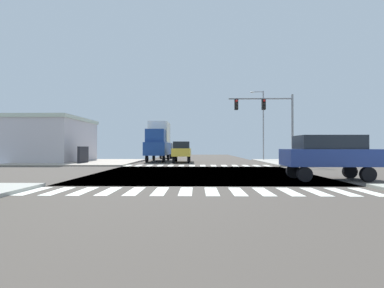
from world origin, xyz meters
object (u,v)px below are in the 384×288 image
(box_truck_trailing_1, at_px, (159,140))
(suv_queued_1, at_px, (167,149))
(street_lamp, at_px, (262,120))
(sedan_crossing_2, at_px, (172,150))
(traffic_signal_mast, at_px, (268,113))
(bank_building, at_px, (35,140))
(pickup_farside_1, at_px, (182,151))
(suv_leading_2, at_px, (328,153))

(box_truck_trailing_1, bearing_deg, suv_queued_1, -90.00)
(street_lamp, bearing_deg, sedan_crossing_2, 129.62)
(traffic_signal_mast, distance_m, sedan_crossing_2, 28.03)
(bank_building, distance_m, pickup_farside_1, 17.18)
(traffic_signal_mast, bearing_deg, suv_leading_2, -88.77)
(street_lamp, bearing_deg, box_truck_trailing_1, -171.84)
(traffic_signal_mast, relative_size, sedan_crossing_2, 1.56)
(bank_building, relative_size, pickup_farside_1, 2.54)
(traffic_signal_mast, relative_size, pickup_farside_1, 1.31)
(street_lamp, xyz_separation_m, sedan_crossing_2, (-13.11, 15.83, -4.20))
(pickup_farside_1, xyz_separation_m, box_truck_trailing_1, (-3.00, 2.46, 1.27))
(traffic_signal_mast, height_order, box_truck_trailing_1, traffic_signal_mast)
(suv_queued_1, xyz_separation_m, suv_leading_2, (11.61, -27.75, 0.00))
(sedan_crossing_2, relative_size, suv_leading_2, 0.93)
(suv_leading_2, bearing_deg, sedan_crossing_2, 17.76)
(street_lamp, relative_size, bank_building, 0.70)
(traffic_signal_mast, bearing_deg, suv_queued_1, 124.09)
(sedan_crossing_2, bearing_deg, box_truck_trailing_1, 90.00)
(pickup_farside_1, distance_m, box_truck_trailing_1, 4.08)
(bank_building, height_order, pickup_farside_1, bank_building)
(traffic_signal_mast, distance_m, box_truck_trailing_1, 13.90)
(suv_queued_1, xyz_separation_m, box_truck_trailing_1, (0.00, -9.20, 1.17))
(traffic_signal_mast, distance_m, suv_leading_2, 11.50)
(sedan_crossing_2, xyz_separation_m, box_truck_trailing_1, (-0.00, -17.71, 1.45))
(traffic_signal_mast, bearing_deg, box_truck_trailing_1, 146.21)
(bank_building, bearing_deg, traffic_signal_mast, -12.39)
(sedan_crossing_2, xyz_separation_m, suv_queued_1, (-0.00, -8.52, 0.28))
(suv_queued_1, bearing_deg, box_truck_trailing_1, 90.00)
(sedan_crossing_2, bearing_deg, traffic_signal_mast, 114.19)
(street_lamp, distance_m, box_truck_trailing_1, 13.53)
(pickup_farside_1, height_order, sedan_crossing_2, pickup_farside_1)
(bank_building, height_order, suv_leading_2, bank_building)
(traffic_signal_mast, distance_m, street_lamp, 9.66)
(suv_leading_2, height_order, box_truck_trailing_1, box_truck_trailing_1)
(street_lamp, xyz_separation_m, pickup_farside_1, (-10.11, -4.34, -4.03))
(suv_queued_1, relative_size, suv_leading_2, 1.00)
(pickup_farside_1, bearing_deg, sedan_crossing_2, -81.54)
(suv_queued_1, distance_m, suv_leading_2, 30.08)
(street_lamp, distance_m, sedan_crossing_2, 20.98)
(bank_building, xyz_separation_m, suv_queued_1, (14.13, 11.21, -1.18))
(street_lamp, xyz_separation_m, box_truck_trailing_1, (-13.11, -1.88, -2.76))
(street_lamp, relative_size, suv_queued_1, 1.96)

